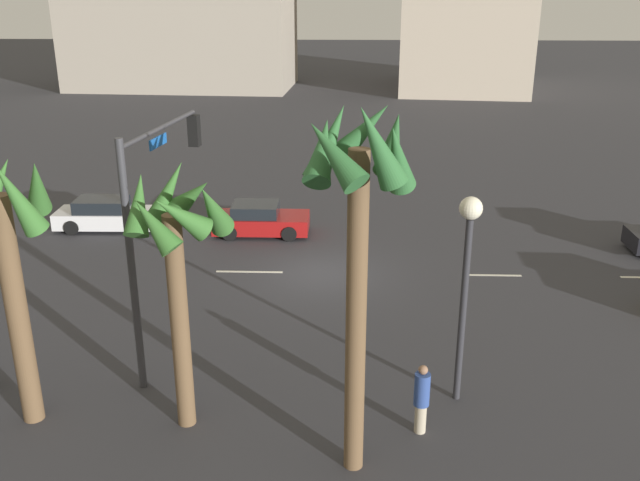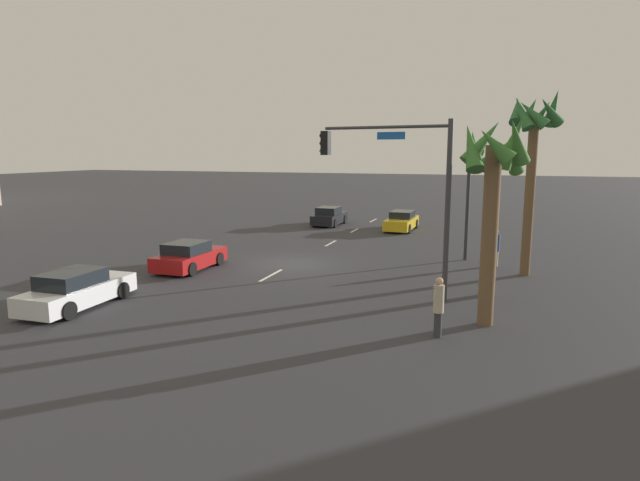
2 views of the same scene
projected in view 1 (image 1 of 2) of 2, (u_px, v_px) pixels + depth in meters
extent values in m
plane|color=#333338|center=(320.00, 273.00, 26.07)|extent=(220.00, 220.00, 0.00)
cube|color=silver|center=(493.00, 275.00, 25.85)|extent=(2.10, 0.14, 0.01)
cube|color=silver|center=(249.00, 272.00, 26.16)|extent=(2.50, 0.14, 0.01)
cube|color=silver|center=(109.00, 218.00, 30.56)|extent=(4.53, 1.80, 0.68)
cube|color=black|center=(101.00, 204.00, 30.36)|extent=(2.19, 1.54, 0.54)
cylinder|color=black|center=(146.00, 216.00, 31.36)|extent=(0.64, 0.23, 0.64)
cylinder|color=black|center=(136.00, 228.00, 29.86)|extent=(0.64, 0.23, 0.64)
cylinder|color=black|center=(84.00, 216.00, 31.39)|extent=(0.64, 0.23, 0.64)
cylinder|color=black|center=(72.00, 228.00, 29.90)|extent=(0.64, 0.23, 0.64)
cube|color=maroon|center=(262.00, 223.00, 29.96)|extent=(4.04, 1.84, 0.68)
cube|color=black|center=(256.00, 209.00, 29.76)|extent=(1.94, 1.62, 0.51)
cylinder|color=black|center=(292.00, 220.00, 30.80)|extent=(0.64, 0.22, 0.64)
cylinder|color=black|center=(289.00, 234.00, 29.17)|extent=(0.64, 0.22, 0.64)
cylinder|color=black|center=(236.00, 220.00, 30.88)|extent=(0.64, 0.22, 0.64)
cylinder|color=black|center=(230.00, 233.00, 29.25)|extent=(0.64, 0.22, 0.64)
cylinder|color=#38383D|center=(132.00, 270.00, 17.61)|extent=(0.20, 0.20, 6.76)
cylinder|color=#38383D|center=(161.00, 128.00, 18.83)|extent=(0.84, 4.96, 0.12)
cube|color=black|center=(194.00, 131.00, 21.33)|extent=(0.36, 0.36, 0.95)
sphere|color=#360503|center=(196.00, 120.00, 21.39)|extent=(0.20, 0.20, 0.20)
sphere|color=#392605|center=(196.00, 130.00, 21.50)|extent=(0.20, 0.20, 0.20)
sphere|color=green|center=(197.00, 139.00, 21.60)|extent=(0.20, 0.20, 0.20)
cube|color=#1959B2|center=(158.00, 142.00, 18.71)|extent=(0.20, 1.09, 0.28)
cylinder|color=#2D2D33|center=(463.00, 313.00, 17.41)|extent=(0.18, 0.18, 4.92)
sphere|color=#F2EACC|center=(471.00, 208.00, 16.46)|extent=(0.56, 0.56, 0.56)
cylinder|color=#B2A58C|center=(420.00, 418.00, 16.78)|extent=(0.40, 0.40, 0.76)
cylinder|color=#2D478C|center=(422.00, 389.00, 16.50)|extent=(0.53, 0.53, 0.83)
sphere|color=#8C664C|center=(423.00, 370.00, 16.32)|extent=(0.22, 0.22, 0.22)
cylinder|color=brown|center=(180.00, 325.00, 16.31)|extent=(0.44, 0.44, 5.39)
cone|color=#38702D|center=(139.00, 204.00, 15.31)|extent=(0.57, 1.23, 1.49)
cone|color=#38702D|center=(154.00, 225.00, 14.82)|extent=(1.39, 0.96, 1.35)
cone|color=#38702D|center=(181.00, 216.00, 14.79)|extent=(1.46, 1.21, 1.25)
cone|color=#38702D|center=(213.00, 208.00, 15.19)|extent=(0.72, 1.81, 1.70)
cone|color=#38702D|center=(191.00, 197.00, 15.83)|extent=(1.49, 1.16, 1.27)
cone|color=#38702D|center=(167.00, 195.00, 16.04)|extent=(1.39, 0.95, 1.74)
cylinder|color=brown|center=(356.00, 321.00, 14.48)|extent=(0.43, 0.43, 7.24)
cone|color=#2D6633|center=(322.00, 150.00, 13.37)|extent=(0.79, 1.51, 1.40)
cone|color=#2D6633|center=(334.00, 153.00, 12.68)|extent=(1.50, 1.39, 1.39)
cone|color=#2D6633|center=(378.00, 146.00, 12.44)|extent=(1.33, 0.99, 1.68)
cone|color=#2D6633|center=(397.00, 157.00, 12.99)|extent=(0.95, 1.38, 1.56)
cone|color=#2D6633|center=(393.00, 143.00, 13.36)|extent=(0.85, 1.17, 1.45)
cone|color=#2D6633|center=(362.00, 133.00, 13.87)|extent=(1.47, 0.66, 1.49)
cone|color=#2D6633|center=(330.00, 142.00, 13.74)|extent=(1.28, 1.31, 1.64)
cylinder|color=brown|center=(17.00, 313.00, 16.42)|extent=(0.50, 0.50, 5.79)
cone|color=#38702D|center=(17.00, 198.00, 14.83)|extent=(1.20, 1.31, 1.84)
cone|color=#38702D|center=(37.00, 186.00, 15.68)|extent=(1.15, 1.57, 1.65)
cube|color=#9E9384|center=(181.00, 6.00, 69.15)|extent=(22.34, 12.71, 15.81)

